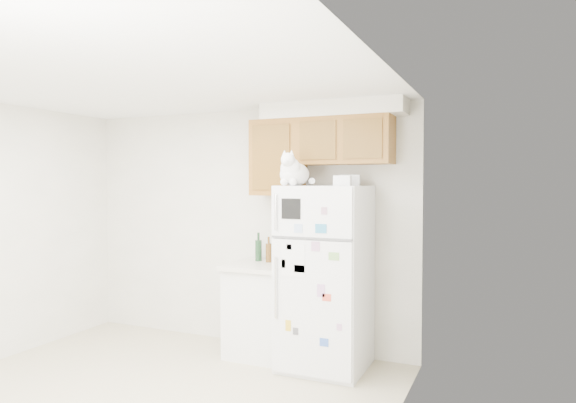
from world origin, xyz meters
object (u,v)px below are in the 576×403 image
Objects in this scene: bottle_amber at (269,249)px; base_counter at (262,309)px; storage_box_back at (350,180)px; refrigerator at (325,277)px; cat at (293,172)px; storage_box_front at (343,181)px; bottle_green at (258,247)px.

base_counter is at bearing -98.19° from bottle_amber.
bottle_amber reaches higher than base_counter.
refrigerator is at bearing -151.94° from storage_box_back.
cat reaches higher than storage_box_front.
base_counter is at bearing -52.73° from bottle_green.
bottle_green is at bearing 127.27° from base_counter.
cat reaches higher than base_counter.
bottle_amber is at bearing 165.76° from storage_box_back.
bottle_green is 1.13× the size of bottle_amber.
bottle_green is at bearing 142.02° from cat.
storage_box_back is at bearing 40.37° from refrigerator.
refrigerator reaches higher than base_counter.
storage_box_back is at bearing -1.93° from bottle_amber.
refrigerator is 1.85× the size of base_counter.
bottle_amber is (-0.87, 0.28, -0.70)m from storage_box_front.
bottle_green is at bearing 155.44° from storage_box_front.
refrigerator is 0.73m from bottle_amber.
storage_box_front is (0.42, 0.14, -0.07)m from cat.
cat reaches higher than refrigerator.
cat is at bearing -148.43° from storage_box_back.
storage_box_front is (0.20, -0.09, 0.89)m from refrigerator.
storage_box_back is (0.41, 0.39, -0.07)m from cat.
cat is at bearing -32.94° from base_counter.
refrigerator is 3.74× the size of cat.
refrigerator reaches higher than bottle_amber.
cat reaches higher than bottle_green.
storage_box_front is 0.58× the size of bottle_amber.
base_counter is (-0.69, 0.07, -0.39)m from refrigerator.
base_counter is at bearing 162.53° from storage_box_front.
base_counter is 0.63m from bottle_green.
storage_box_back is at bearing 84.40° from storage_box_front.
bottle_green is (-0.59, 0.46, -0.75)m from cat.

